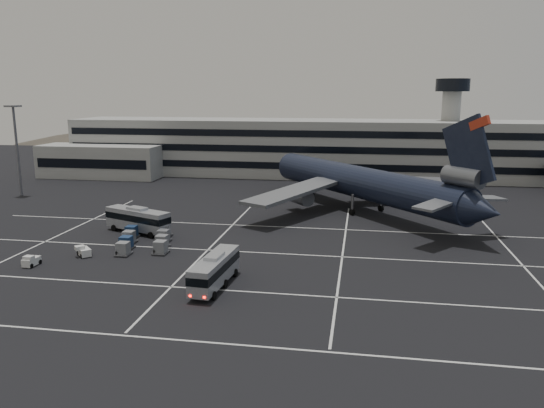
# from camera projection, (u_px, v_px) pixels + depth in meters

# --- Properties ---
(ground) EXTENTS (260.00, 260.00, 0.00)m
(ground) POSITION_uv_depth(u_px,v_px,m) (245.00, 262.00, 66.51)
(ground) COLOR black
(ground) RESTS_ON ground
(lane_markings) EXTENTS (90.00, 55.62, 0.01)m
(lane_markings) POSITION_uv_depth(u_px,v_px,m) (253.00, 260.00, 67.05)
(lane_markings) COLOR silver
(lane_markings) RESTS_ON ground
(terminal) EXTENTS (125.00, 26.00, 24.00)m
(terminal) POSITION_uv_depth(u_px,v_px,m) (294.00, 148.00, 134.17)
(terminal) COLOR gray
(terminal) RESTS_ON ground
(hills) EXTENTS (352.00, 180.00, 44.00)m
(hills) POSITION_uv_depth(u_px,v_px,m) (371.00, 169.00, 229.98)
(hills) COLOR #38332B
(hills) RESTS_ON ground
(lightpole_left) EXTENTS (2.40, 2.40, 18.28)m
(lightpole_left) POSITION_uv_depth(u_px,v_px,m) (16.00, 138.00, 106.88)
(lightpole_left) COLOR slate
(lightpole_left) RESTS_ON ground
(trijet_main) EXTENTS (41.23, 48.02, 18.08)m
(trijet_main) POSITION_uv_depth(u_px,v_px,m) (362.00, 183.00, 93.23)
(trijet_main) COLOR black
(trijet_main) RESTS_ON ground
(bus_near) EXTENTS (3.24, 10.55, 3.67)m
(bus_near) POSITION_uv_depth(u_px,v_px,m) (215.00, 269.00, 57.55)
(bus_near) COLOR gray
(bus_near) RESTS_ON ground
(bus_far) EXTENTS (11.35, 6.74, 3.96)m
(bus_far) POSITION_uv_depth(u_px,v_px,m) (138.00, 219.00, 79.66)
(bus_far) COLOR gray
(bus_far) RESTS_ON ground
(tug_a) EXTENTS (1.46, 2.28, 1.41)m
(tug_a) POSITION_uv_depth(u_px,v_px,m) (31.00, 261.00, 64.69)
(tug_a) COLOR silver
(tug_a) RESTS_ON ground
(tug_b) EXTENTS (2.55, 2.57, 1.46)m
(tug_b) POSITION_uv_depth(u_px,v_px,m) (84.00, 251.00, 68.58)
(tug_b) COLOR silver
(tug_b) RESTS_ON ground
(uld_cluster) EXTENTS (9.43, 12.14, 1.76)m
(uld_cluster) POSITION_uv_depth(u_px,v_px,m) (145.00, 239.00, 73.34)
(uld_cluster) COLOR #2D2D30
(uld_cluster) RESTS_ON ground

